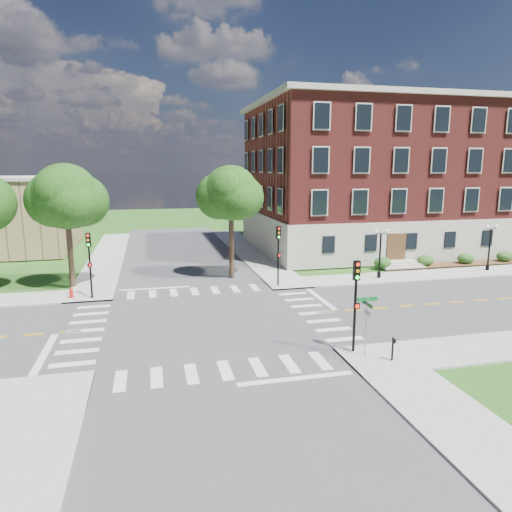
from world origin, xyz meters
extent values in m
plane|color=#295417|center=(0.00, 0.00, 0.00)|extent=(160.00, 160.00, 0.00)
cube|color=#3D3D3F|center=(0.00, 0.00, 0.01)|extent=(90.00, 12.00, 0.01)
cube|color=#3D3D3F|center=(0.00, 0.00, 0.01)|extent=(12.00, 90.00, 0.01)
cube|color=#9E9B93|center=(23.00, 7.75, 0.06)|extent=(34.00, 3.50, 0.12)
cube|color=#9E9B93|center=(7.75, 23.00, 0.06)|extent=(3.50, 34.00, 0.12)
cube|color=#9E9B93|center=(-7.75, 23.00, 0.06)|extent=(3.50, 34.00, 0.12)
cube|color=silver|center=(8.80, 3.00, 0.00)|extent=(0.40, 5.50, 0.00)
cube|color=#AFAB9A|center=(24.00, 22.00, 2.22)|extent=(30.00, 20.00, 4.20)
cube|color=maroon|center=(24.00, 22.00, 10.22)|extent=(29.55, 19.70, 11.80)
cube|color=#AFAB9A|center=(24.00, 22.00, 16.37)|extent=(30.60, 20.60, 0.50)
cube|color=#472D19|center=(20.00, 11.96, 1.82)|extent=(2.00, 0.10, 2.80)
cylinder|color=#312518|center=(-9.37, 10.56, 2.44)|extent=(0.44, 0.44, 4.63)
sphere|color=#13390F|center=(-9.37, 10.56, 7.29)|extent=(5.08, 5.08, 5.08)
cylinder|color=#312518|center=(3.61, 10.94, 2.58)|extent=(0.44, 0.44, 4.91)
sphere|color=#13390F|center=(3.61, 10.94, 7.36)|extent=(4.66, 4.66, 4.66)
cylinder|color=black|center=(6.82, -6.69, 2.02)|extent=(0.14, 0.14, 3.80)
cube|color=black|center=(6.82, -6.69, 4.42)|extent=(0.32, 0.22, 1.00)
cylinder|color=red|center=(6.82, -6.82, 4.75)|extent=(0.18, 0.05, 0.18)
cylinder|color=orange|center=(6.82, -6.82, 4.42)|extent=(0.18, 0.05, 0.18)
cylinder|color=#19E533|center=(6.82, -6.82, 4.09)|extent=(0.18, 0.05, 0.18)
cube|color=black|center=(6.82, -6.87, 2.62)|extent=(0.30, 0.12, 0.30)
cylinder|color=black|center=(6.71, 7.10, 2.02)|extent=(0.14, 0.14, 3.80)
cube|color=black|center=(6.71, 7.10, 4.42)|extent=(0.38, 0.32, 1.00)
cylinder|color=red|center=(6.71, 6.97, 4.75)|extent=(0.19, 0.11, 0.18)
cylinder|color=orange|center=(6.71, 6.97, 4.42)|extent=(0.19, 0.11, 0.18)
cylinder|color=#19E533|center=(6.71, 6.97, 4.09)|extent=(0.19, 0.11, 0.18)
cube|color=black|center=(6.71, 6.92, 2.62)|extent=(0.32, 0.22, 0.30)
cylinder|color=black|center=(-7.50, 6.74, 2.02)|extent=(0.14, 0.14, 3.80)
cube|color=black|center=(-7.50, 6.74, 4.42)|extent=(0.38, 0.33, 1.00)
cylinder|color=red|center=(-7.50, 6.61, 4.75)|extent=(0.18, 0.12, 0.18)
cylinder|color=orange|center=(-7.50, 6.61, 4.42)|extent=(0.18, 0.12, 0.18)
cylinder|color=#19E533|center=(-7.50, 6.61, 4.09)|extent=(0.18, 0.12, 0.18)
cube|color=black|center=(-7.50, 6.56, 2.62)|extent=(0.32, 0.23, 0.30)
cylinder|color=black|center=(15.91, 7.59, 0.37)|extent=(0.32, 0.32, 0.50)
cylinder|color=black|center=(15.91, 7.59, 2.02)|extent=(0.16, 0.16, 3.80)
cube|color=black|center=(15.91, 7.59, 3.97)|extent=(1.00, 0.06, 0.06)
sphere|color=white|center=(15.41, 7.59, 4.17)|extent=(0.36, 0.36, 0.36)
sphere|color=white|center=(16.41, 7.59, 4.17)|extent=(0.36, 0.36, 0.36)
cylinder|color=black|center=(27.14, 7.96, 0.37)|extent=(0.32, 0.32, 0.50)
cylinder|color=black|center=(27.14, 7.96, 2.02)|extent=(0.16, 0.16, 3.80)
cube|color=black|center=(27.14, 7.96, 3.97)|extent=(1.00, 0.06, 0.06)
sphere|color=white|center=(26.64, 7.96, 4.17)|extent=(0.36, 0.36, 0.36)
sphere|color=white|center=(27.64, 7.96, 4.17)|extent=(0.36, 0.36, 0.36)
cylinder|color=gray|center=(7.10, -7.45, 1.67)|extent=(0.07, 0.07, 3.10)
cube|color=#0B5A24|center=(7.10, -7.45, 3.12)|extent=(1.10, 0.03, 0.20)
cube|color=#0B5A24|center=(7.10, -7.45, 2.87)|extent=(0.03, 1.10, 0.20)
cube|color=silver|center=(7.15, -7.45, 2.42)|extent=(0.03, 0.75, 0.25)
cylinder|color=black|center=(8.18, -8.22, 0.72)|extent=(0.10, 0.10, 1.20)
cube|color=black|center=(8.18, -8.34, 1.17)|extent=(0.14, 0.08, 0.22)
cylinder|color=#B3190D|center=(-8.99, 7.22, 0.17)|extent=(0.32, 0.32, 0.10)
cylinder|color=#B3190D|center=(-8.99, 7.22, 0.42)|extent=(0.22, 0.22, 0.60)
sphere|color=#B3190D|center=(-8.99, 7.22, 0.75)|extent=(0.24, 0.24, 0.24)
cylinder|color=#B3190D|center=(-8.99, 7.22, 0.50)|extent=(0.35, 0.12, 0.12)
cylinder|color=#B3190D|center=(-8.99, 7.22, 0.50)|extent=(0.12, 0.35, 0.12)
camera|label=1|loc=(-3.22, -27.23, 9.53)|focal=32.00mm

